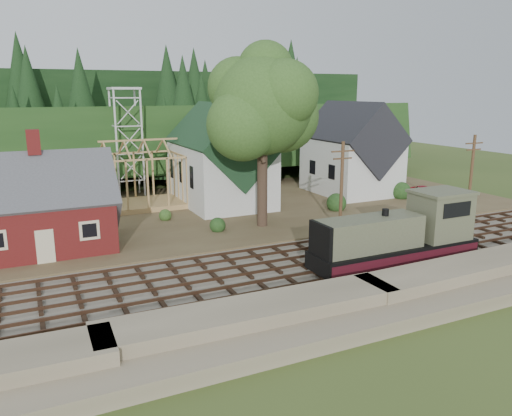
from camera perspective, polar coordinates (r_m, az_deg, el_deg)
name	(u,v)px	position (r m, az deg, el deg)	size (l,w,h in m)	color
ground	(299,266)	(35.37, 4.97, -6.67)	(140.00, 140.00, 0.00)	#384C1E
embankment	(377,314)	(28.93, 13.68, -11.69)	(64.00, 5.00, 1.60)	#7F7259
railroad_bed	(299,265)	(35.34, 4.98, -6.55)	(64.00, 11.00, 0.16)	#726B5B
village_flat	(210,210)	(51.00, -5.28, -0.28)	(64.00, 26.00, 0.30)	brown
hillside	(152,176)	(73.61, -11.79, 3.55)	(70.00, 28.00, 8.00)	#1E3F19
ridge	(129,163)	(89.07, -14.28, 5.06)	(80.00, 20.00, 12.00)	black
depot	(40,212)	(40.58, -23.42, -0.40)	(10.80, 7.41, 9.00)	#5D1615
church	(221,158)	(52.33, -3.97, 5.69)	(8.40, 15.17, 13.00)	silver
farmhouse	(351,154)	(59.51, 10.84, 6.09)	(8.40, 10.80, 10.60)	silver
timber_frame	(141,179)	(52.52, -13.04, 3.30)	(8.20, 6.20, 6.99)	tan
lattice_tower	(125,110)	(57.70, -14.73, 10.83)	(3.20, 3.20, 12.12)	silver
big_tree	(264,113)	(43.21, 0.90, 10.85)	(10.90, 8.40, 14.70)	#38281E
telegraph_pole_near	(341,187)	(42.17, 9.74, 2.43)	(2.20, 0.28, 8.00)	#4C331E
telegraph_pole_far	(471,174)	(52.19, 23.39, 3.58)	(2.20, 0.28, 8.00)	#4C331E
locomotive	(401,236)	(36.01, 16.27, -3.14)	(12.47, 3.12, 4.98)	black
car_blue	(80,236)	(41.76, -19.52, -3.03)	(1.33, 3.31, 1.13)	#6094CD
car_red	(425,191)	(60.55, 18.76, 1.89)	(1.84, 3.99, 1.11)	#B00E20
patio_set	(32,229)	(39.08, -24.25, -2.20)	(2.22, 2.22, 2.47)	silver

